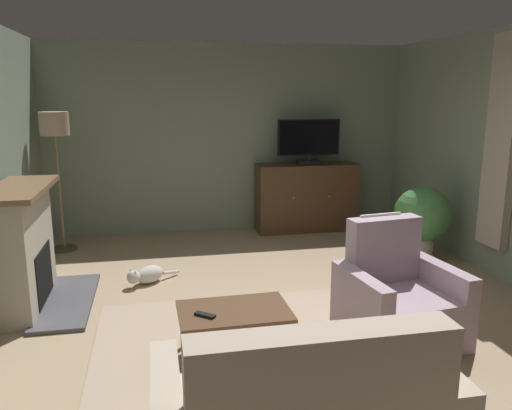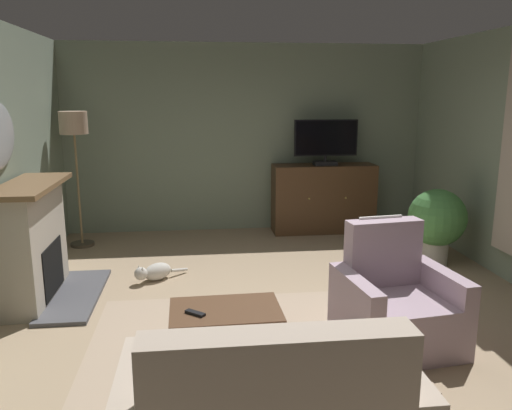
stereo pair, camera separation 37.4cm
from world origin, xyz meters
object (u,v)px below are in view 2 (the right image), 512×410
at_px(potted_plant_leafy_by_curtain, 437,220).
at_px(floor_lamp, 74,136).
at_px(tv_remote, 195,313).
at_px(fireplace, 34,245).
at_px(television, 326,141).
at_px(armchair_in_far_corner, 395,307).
at_px(tv_cabinet, 323,200).
at_px(coffee_table, 225,314).
at_px(cat, 155,272).

relative_size(potted_plant_leafy_by_curtain, floor_lamp, 0.51).
bearing_deg(potted_plant_leafy_by_curtain, tv_remote, -145.06).
relative_size(fireplace, floor_lamp, 0.77).
distance_m(television, floor_lamp, 3.50).
relative_size(fireplace, armchair_in_far_corner, 1.37).
distance_m(tv_remote, armchair_in_far_corner, 1.66).
bearing_deg(tv_cabinet, armchair_in_far_corner, -94.48).
distance_m(television, coffee_table, 4.09).
distance_m(fireplace, armchair_in_far_corner, 3.53).
bearing_deg(armchair_in_far_corner, potted_plant_leafy_by_curtain, 56.28).
xyz_separation_m(tv_cabinet, cat, (-2.39, -1.84, -0.39)).
bearing_deg(television, potted_plant_leafy_by_curtain, -58.67).
height_order(tv_remote, potted_plant_leafy_by_curtain, potted_plant_leafy_by_curtain).
height_order(television, armchair_in_far_corner, television).
height_order(coffee_table, potted_plant_leafy_by_curtain, potted_plant_leafy_by_curtain).
bearing_deg(cat, fireplace, -161.43).
bearing_deg(cat, armchair_in_far_corner, -39.50).
bearing_deg(potted_plant_leafy_by_curtain, television, 121.33).
height_order(fireplace, cat, fireplace).
distance_m(tv_remote, cat, 1.96).
bearing_deg(cat, coffee_table, -68.89).
bearing_deg(floor_lamp, tv_cabinet, 5.81).
distance_m(fireplace, coffee_table, 2.33).
height_order(potted_plant_leafy_by_curtain, floor_lamp, floor_lamp).
distance_m(potted_plant_leafy_by_curtain, cat, 3.41).
bearing_deg(floor_lamp, cat, -53.52).
xyz_separation_m(tv_cabinet, potted_plant_leafy_by_curtain, (0.99, -1.68, 0.07)).
height_order(tv_remote, cat, tv_remote).
height_order(tv_remote, floor_lamp, floor_lamp).
xyz_separation_m(television, coffee_table, (-1.70, -3.58, -1.02)).
height_order(fireplace, tv_cabinet, fireplace).
height_order(armchair_in_far_corner, cat, armchair_in_far_corner).
xyz_separation_m(fireplace, tv_remote, (1.61, -1.49, -0.15)).
relative_size(tv_remote, potted_plant_leafy_by_curtain, 0.18).
relative_size(fireplace, television, 1.50).
bearing_deg(television, cat, -143.15).
bearing_deg(tv_remote, cat, 143.64).
xyz_separation_m(coffee_table, potted_plant_leafy_by_curtain, (2.68, 1.96, 0.19)).
xyz_separation_m(tv_remote, floor_lamp, (-1.56, 3.36, 1.08)).
relative_size(television, potted_plant_leafy_by_curtain, 1.00).
distance_m(cat, floor_lamp, 2.32).
height_order(fireplace, potted_plant_leafy_by_curtain, fireplace).
bearing_deg(fireplace, cat, 18.57).
relative_size(coffee_table, potted_plant_leafy_by_curtain, 0.94).
bearing_deg(cat, tv_cabinet, 37.66).
distance_m(fireplace, potted_plant_leafy_by_curtain, 4.56).
bearing_deg(tv_remote, armchair_in_far_corner, 44.69).
distance_m(television, armchair_in_far_corner, 3.69).
bearing_deg(fireplace, tv_remote, -42.82).
bearing_deg(potted_plant_leafy_by_curtain, fireplace, -173.06).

